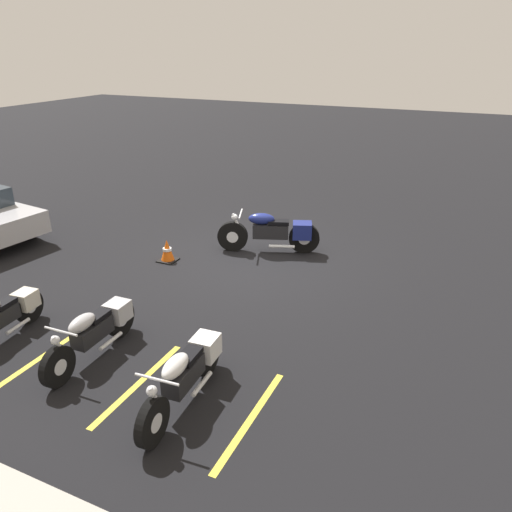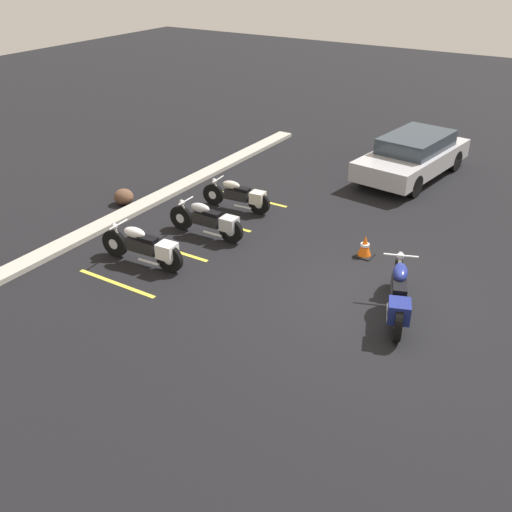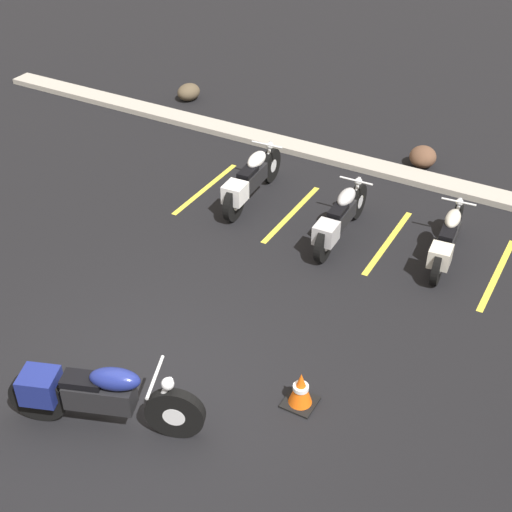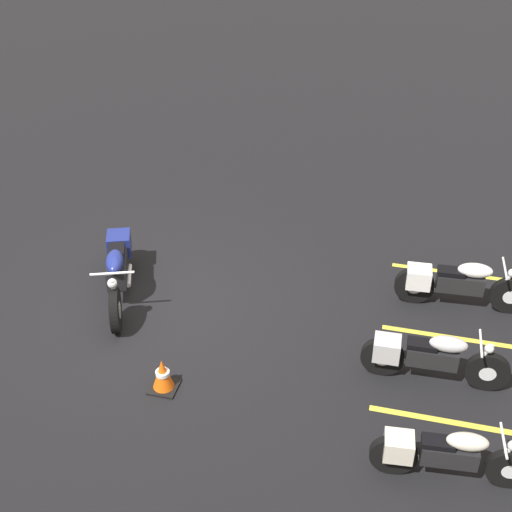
{
  "view_description": "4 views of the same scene",
  "coord_description": "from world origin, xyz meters",
  "px_view_note": "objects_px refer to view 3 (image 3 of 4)",
  "views": [
    {
      "loc": [
        -4.36,
        9.44,
        4.59
      ],
      "look_at": [
        -0.85,
        1.76,
        0.96
      ],
      "focal_mm": 35.0,
      "sensor_mm": 36.0,
      "label": 1
    },
    {
      "loc": [
        -9.75,
        -3.54,
        6.47
      ],
      "look_at": [
        -0.62,
        2.2,
        0.7
      ],
      "focal_mm": 42.0,
      "sensor_mm": 36.0,
      "label": 2
    },
    {
      "loc": [
        4.37,
        -4.89,
        6.74
      ],
      "look_at": [
        0.47,
        2.04,
        1.04
      ],
      "focal_mm": 50.0,
      "sensor_mm": 36.0,
      "label": 3
    },
    {
      "loc": [
        8.69,
        3.87,
        7.17
      ],
      "look_at": [
        -0.62,
        1.54,
        0.81
      ],
      "focal_mm": 50.0,
      "sensor_mm": 36.0,
      "label": 4
    }
  ],
  "objects_px": {
    "motorcycle_navy_featured": "(95,395)",
    "parked_bike_2": "(447,240)",
    "traffic_cone": "(301,390)",
    "parked_bike_0": "(250,180)",
    "parked_bike_1": "(340,218)",
    "landscape_rock_0": "(423,157)",
    "landscape_rock_1": "(189,92)"
  },
  "relations": [
    {
      "from": "parked_bike_2",
      "to": "motorcycle_navy_featured",
      "type": "bearing_deg",
      "value": 148.65
    },
    {
      "from": "motorcycle_navy_featured",
      "to": "parked_bike_2",
      "type": "bearing_deg",
      "value": 43.44
    },
    {
      "from": "traffic_cone",
      "to": "motorcycle_navy_featured",
      "type": "bearing_deg",
      "value": -142.81
    },
    {
      "from": "parked_bike_1",
      "to": "landscape_rock_0",
      "type": "distance_m",
      "value": 3.2
    },
    {
      "from": "motorcycle_navy_featured",
      "to": "parked_bike_2",
      "type": "distance_m",
      "value": 5.98
    },
    {
      "from": "motorcycle_navy_featured",
      "to": "landscape_rock_0",
      "type": "bearing_deg",
      "value": 60.66
    },
    {
      "from": "parked_bike_2",
      "to": "parked_bike_1",
      "type": "bearing_deg",
      "value": 93.91
    },
    {
      "from": "parked_bike_2",
      "to": "landscape_rock_1",
      "type": "height_order",
      "value": "parked_bike_2"
    },
    {
      "from": "parked_bike_0",
      "to": "parked_bike_2",
      "type": "height_order",
      "value": "parked_bike_0"
    },
    {
      "from": "parked_bike_1",
      "to": "traffic_cone",
      "type": "distance_m",
      "value": 3.75
    },
    {
      "from": "motorcycle_navy_featured",
      "to": "parked_bike_1",
      "type": "distance_m",
      "value": 5.17
    },
    {
      "from": "motorcycle_navy_featured",
      "to": "parked_bike_2",
      "type": "xyz_separation_m",
      "value": [
        2.63,
        5.37,
        -0.09
      ]
    },
    {
      "from": "parked_bike_2",
      "to": "traffic_cone",
      "type": "height_order",
      "value": "parked_bike_2"
    },
    {
      "from": "parked_bike_0",
      "to": "parked_bike_1",
      "type": "height_order",
      "value": "parked_bike_0"
    },
    {
      "from": "motorcycle_navy_featured",
      "to": "parked_bike_0",
      "type": "xyz_separation_m",
      "value": [
        -0.99,
        5.45,
        -0.05
      ]
    },
    {
      "from": "landscape_rock_1",
      "to": "traffic_cone",
      "type": "relative_size",
      "value": 1.13
    },
    {
      "from": "parked_bike_0",
      "to": "landscape_rock_1",
      "type": "distance_m",
      "value": 4.83
    },
    {
      "from": "parked_bike_0",
      "to": "parked_bike_1",
      "type": "bearing_deg",
      "value": -104.26
    },
    {
      "from": "parked_bike_0",
      "to": "parked_bike_2",
      "type": "relative_size",
      "value": 1.09
    },
    {
      "from": "motorcycle_navy_featured",
      "to": "parked_bike_1",
      "type": "bearing_deg",
      "value": 59.48
    },
    {
      "from": "motorcycle_navy_featured",
      "to": "parked_bike_0",
      "type": "bearing_deg",
      "value": 79.85
    },
    {
      "from": "traffic_cone",
      "to": "landscape_rock_1",
      "type": "bearing_deg",
      "value": 131.98
    },
    {
      "from": "landscape_rock_1",
      "to": "traffic_cone",
      "type": "height_order",
      "value": "traffic_cone"
    },
    {
      "from": "motorcycle_navy_featured",
      "to": "parked_bike_0",
      "type": "distance_m",
      "value": 5.54
    },
    {
      "from": "motorcycle_navy_featured",
      "to": "landscape_rock_0",
      "type": "distance_m",
      "value": 8.36
    },
    {
      "from": "landscape_rock_0",
      "to": "landscape_rock_1",
      "type": "distance_m",
      "value": 5.83
    },
    {
      "from": "parked_bike_2",
      "to": "traffic_cone",
      "type": "bearing_deg",
      "value": 165.22
    },
    {
      "from": "traffic_cone",
      "to": "parked_bike_2",
      "type": "bearing_deg",
      "value": 80.47
    },
    {
      "from": "parked_bike_0",
      "to": "traffic_cone",
      "type": "relative_size",
      "value": 4.25
    },
    {
      "from": "parked_bike_2",
      "to": "parked_bike_0",
      "type": "bearing_deg",
      "value": 83.49
    },
    {
      "from": "parked_bike_1",
      "to": "traffic_cone",
      "type": "bearing_deg",
      "value": -164.98
    },
    {
      "from": "traffic_cone",
      "to": "landscape_rock_0",
      "type": "bearing_deg",
      "value": 95.84
    }
  ]
}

